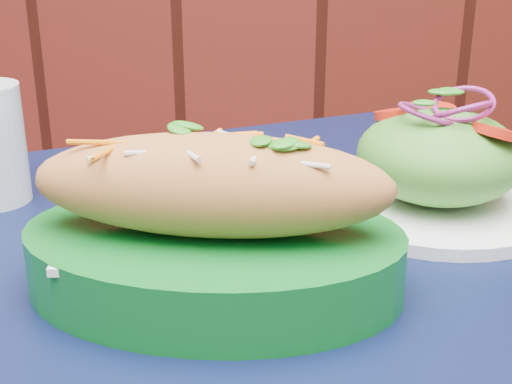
{
  "coord_description": "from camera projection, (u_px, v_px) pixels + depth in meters",
  "views": [
    {
      "loc": [
        -0.12,
        1.0,
        1.01
      ],
      "look_at": [
        -0.14,
        1.52,
        0.81
      ],
      "focal_mm": 50.0,
      "sensor_mm": 36.0,
      "label": 1
    }
  ],
  "objects": [
    {
      "name": "cafe_table",
      "position": [
        255.0,
        375.0,
        0.58
      ],
      "size": [
        1.06,
        1.06,
        0.75
      ],
      "rotation": [
        0.0,
        0.0,
        0.42
      ],
      "color": "black",
      "rests_on": "ground"
    },
    {
      "name": "banh_mi_basket",
      "position": [
        213.0,
        227.0,
        0.52
      ],
      "size": [
        0.3,
        0.21,
        0.13
      ],
      "rotation": [
        0.0,
        0.0,
        -0.08
      ],
      "color": "#0A611D",
      "rests_on": "cafe_table"
    },
    {
      "name": "salad_plate",
      "position": [
        438.0,
        165.0,
        0.67
      ],
      "size": [
        0.23,
        0.23,
        0.11
      ],
      "rotation": [
        0.0,
        0.0,
        0.32
      ],
      "color": "white",
      "rests_on": "cafe_table"
    }
  ]
}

